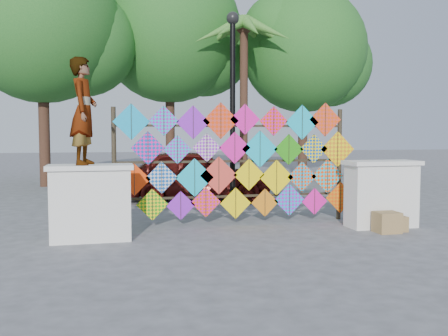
{
  "coord_description": "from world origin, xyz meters",
  "views": [
    {
      "loc": [
        -2.4,
        -8.79,
        1.8
      ],
      "look_at": [
        -0.22,
        0.6,
        1.13
      ],
      "focal_mm": 40.0,
      "sensor_mm": 36.0,
      "label": 1
    }
  ],
  "objects_px": {
    "kite_rack": "(240,162)",
    "sedan": "(195,175)",
    "lamppost": "(233,93)",
    "vendor_woman": "(84,111)"
  },
  "relations": [
    {
      "from": "lamppost",
      "to": "vendor_woman",
      "type": "bearing_deg",
      "value": -144.54
    },
    {
      "from": "kite_rack",
      "to": "lamppost",
      "type": "height_order",
      "value": "lamppost"
    },
    {
      "from": "vendor_woman",
      "to": "sedan",
      "type": "xyz_separation_m",
      "value": [
        2.64,
        4.51,
        -1.47
      ]
    },
    {
      "from": "kite_rack",
      "to": "sedan",
      "type": "bearing_deg",
      "value": 94.41
    },
    {
      "from": "vendor_woman",
      "to": "lamppost",
      "type": "distance_m",
      "value": 3.83
    },
    {
      "from": "vendor_woman",
      "to": "lamppost",
      "type": "relative_size",
      "value": 0.4
    },
    {
      "from": "sedan",
      "to": "lamppost",
      "type": "height_order",
      "value": "lamppost"
    },
    {
      "from": "lamppost",
      "to": "kite_rack",
      "type": "bearing_deg",
      "value": -97.77
    },
    {
      "from": "kite_rack",
      "to": "sedan",
      "type": "xyz_separation_m",
      "value": [
        -0.28,
        3.58,
        -0.54
      ]
    },
    {
      "from": "vendor_woman",
      "to": "kite_rack",
      "type": "bearing_deg",
      "value": -60.38
    }
  ]
}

